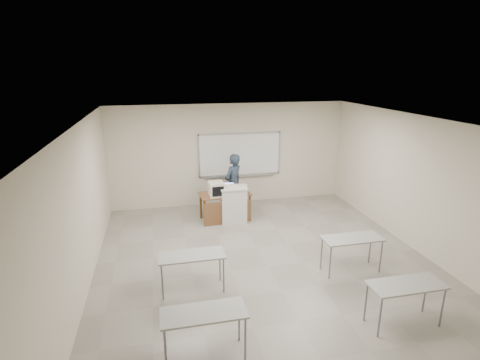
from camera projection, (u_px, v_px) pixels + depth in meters
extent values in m
cube|color=gray|center=(267.00, 267.00, 7.79)|extent=(7.00, 8.00, 0.01)
cube|color=white|center=(240.00, 154.00, 11.13)|extent=(2.40, 0.03, 1.20)
cube|color=#B7BABC|center=(240.00, 134.00, 10.94)|extent=(2.48, 0.04, 0.04)
cube|color=#B7BABC|center=(240.00, 174.00, 11.30)|extent=(2.48, 0.04, 0.04)
cube|color=#B7BABC|center=(199.00, 156.00, 10.87)|extent=(0.04, 0.04, 1.28)
cube|color=#B7BABC|center=(279.00, 152.00, 11.38)|extent=(0.04, 0.04, 1.28)
cube|color=#B7BABC|center=(240.00, 176.00, 11.27)|extent=(2.16, 0.07, 0.02)
cube|color=gray|center=(192.00, 255.00, 6.78)|extent=(1.20, 0.50, 0.03)
cylinder|color=slate|center=(162.00, 283.00, 6.58)|extent=(0.03, 0.03, 0.70)
cylinder|color=slate|center=(224.00, 275.00, 6.81)|extent=(0.03, 0.03, 0.70)
cylinder|color=slate|center=(162.00, 271.00, 6.96)|extent=(0.03, 0.03, 0.70)
cylinder|color=slate|center=(220.00, 265.00, 7.19)|extent=(0.03, 0.03, 0.70)
cube|color=gray|center=(352.00, 238.00, 7.45)|extent=(1.20, 0.50, 0.03)
cylinder|color=slate|center=(330.00, 263.00, 7.26)|extent=(0.03, 0.03, 0.70)
cylinder|color=slate|center=(381.00, 257.00, 7.49)|extent=(0.03, 0.03, 0.70)
cylinder|color=slate|center=(321.00, 253.00, 7.63)|extent=(0.03, 0.03, 0.70)
cylinder|color=slate|center=(370.00, 248.00, 7.86)|extent=(0.03, 0.03, 0.70)
cube|color=gray|center=(204.00, 313.00, 5.19)|extent=(1.20, 0.50, 0.03)
cylinder|color=slate|center=(165.00, 351.00, 5.00)|extent=(0.03, 0.03, 0.70)
cylinder|color=slate|center=(245.00, 339.00, 5.23)|extent=(0.03, 0.03, 0.70)
cylinder|color=slate|center=(164.00, 331.00, 5.37)|extent=(0.03, 0.03, 0.70)
cylinder|color=slate|center=(239.00, 320.00, 5.60)|extent=(0.03, 0.03, 0.70)
cube|color=gray|center=(407.00, 285.00, 5.86)|extent=(1.20, 0.50, 0.03)
cylinder|color=slate|center=(380.00, 317.00, 5.67)|extent=(0.03, 0.03, 0.70)
cylinder|color=slate|center=(442.00, 308.00, 5.90)|extent=(0.03, 0.03, 0.70)
cylinder|color=slate|center=(366.00, 302.00, 6.04)|extent=(0.03, 0.03, 0.70)
cylinder|color=slate|center=(425.00, 293.00, 6.27)|extent=(0.03, 0.03, 0.70)
cube|color=brown|center=(225.00, 194.00, 10.01)|extent=(1.34, 0.67, 0.04)
cube|color=brown|center=(227.00, 213.00, 9.83)|extent=(1.28, 0.03, 0.63)
cylinder|color=#4C2D10|center=(204.00, 213.00, 9.73)|extent=(0.06, 0.06, 0.71)
cylinder|color=#4C2D10|center=(249.00, 209.00, 9.99)|extent=(0.06, 0.06, 0.71)
cylinder|color=#4C2D10|center=(201.00, 205.00, 10.25)|extent=(0.06, 0.06, 0.71)
cylinder|color=#4C2D10|center=(245.00, 202.00, 10.50)|extent=(0.06, 0.06, 0.71)
cube|color=beige|center=(234.00, 205.00, 9.95)|extent=(0.66, 0.47, 0.94)
cube|color=beige|center=(234.00, 188.00, 9.81)|extent=(0.70, 0.51, 0.04)
cube|color=beige|center=(216.00, 189.00, 9.80)|extent=(0.38, 0.40, 0.36)
cube|color=beige|center=(217.00, 191.00, 9.60)|extent=(0.40, 0.04, 0.38)
cube|color=black|center=(218.00, 192.00, 9.58)|extent=(0.31, 0.01, 0.26)
cube|color=black|center=(229.00, 192.00, 10.12)|extent=(0.32, 0.24, 0.02)
cube|color=black|center=(229.00, 191.00, 10.10)|extent=(0.27, 0.14, 0.01)
cube|color=black|center=(228.00, 186.00, 10.22)|extent=(0.32, 0.07, 0.22)
cube|color=#96AEF7|center=(228.00, 186.00, 10.21)|extent=(0.28, 0.05, 0.17)
ellipsoid|color=#999AA0|center=(234.00, 195.00, 9.85)|extent=(0.11, 0.08, 0.04)
cube|color=beige|center=(238.00, 185.00, 9.90)|extent=(0.49, 0.30, 0.03)
imported|color=black|center=(233.00, 184.00, 10.45)|extent=(0.75, 0.71, 1.72)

